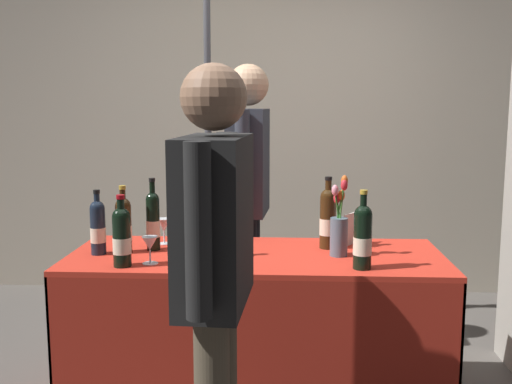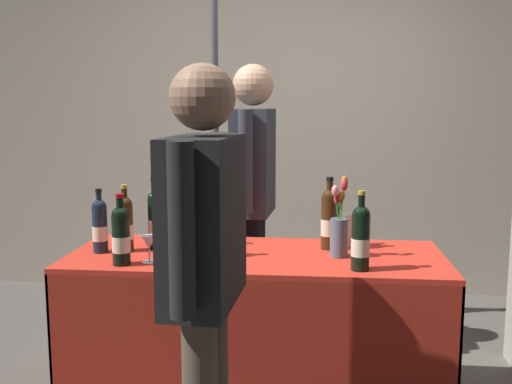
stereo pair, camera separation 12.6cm
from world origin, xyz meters
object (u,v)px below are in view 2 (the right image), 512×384
booth_signpost (215,110)px  wine_glass_mid (166,225)px  flower_vase (339,229)px  featured_wine_bottle (125,223)px  taster_foreground_right (205,255)px  display_bottle_0 (100,225)px  vendor_presenter (253,184)px  wine_glass_near_vendor (149,243)px  tasting_table (256,301)px

booth_signpost → wine_glass_mid: bearing=-99.5°
flower_vase → booth_signpost: bearing=127.3°
featured_wine_bottle → wine_glass_mid: 0.25m
taster_foreground_right → wine_glass_mid: bearing=24.4°
display_bottle_0 → taster_foreground_right: bearing=-49.7°
vendor_presenter → booth_signpost: bearing=-137.2°
featured_wine_bottle → vendor_presenter: bearing=48.2°
wine_glass_near_vendor → tasting_table: bearing=23.6°
booth_signpost → tasting_table: bearing=-69.9°
wine_glass_mid → flower_vase: bearing=-12.8°
tasting_table → wine_glass_mid: (-0.48, 0.18, 0.33)m
wine_glass_mid → flower_vase: (0.88, -0.20, 0.04)m
wine_glass_near_vendor → booth_signpost: size_ratio=0.05×
featured_wine_bottle → taster_foreground_right: (0.54, -0.81, 0.06)m
wine_glass_mid → vendor_presenter: (0.41, 0.44, 0.16)m
tasting_table → booth_signpost: (-0.35, 0.96, 0.92)m
tasting_table → taster_foreground_right: bearing=-96.7°
flower_vase → vendor_presenter: (-0.47, 0.64, 0.12)m
tasting_table → vendor_presenter: size_ratio=1.05×
wine_glass_near_vendor → vendor_presenter: size_ratio=0.07×
taster_foreground_right → tasting_table: bearing=-3.5°
taster_foreground_right → booth_signpost: booth_signpost is taller
display_bottle_0 → featured_wine_bottle: bearing=17.9°
booth_signpost → vendor_presenter: bearing=-51.1°
vendor_presenter → booth_signpost: 0.61m
wine_glass_mid → flower_vase: flower_vase is taller
tasting_table → display_bottle_0: bearing=-176.5°
wine_glass_mid → taster_foreground_right: 1.08m
tasting_table → booth_signpost: size_ratio=0.77×
wine_glass_near_vendor → flower_vase: (0.86, 0.19, 0.04)m
display_bottle_0 → wine_glass_mid: bearing=39.8°
wine_glass_near_vendor → featured_wine_bottle: bearing=131.3°
display_bottle_0 → booth_signpost: 1.21m
display_bottle_0 → flower_vase: flower_vase is taller
display_bottle_0 → wine_glass_mid: (0.27, 0.23, -0.04)m
wine_glass_near_vendor → flower_vase: 0.88m
flower_vase → booth_signpost: booth_signpost is taller
flower_vase → taster_foreground_right: (-0.49, -0.80, 0.07)m
wine_glass_mid → display_bottle_0: bearing=-140.2°
featured_wine_bottle → wine_glass_mid: featured_wine_bottle is taller
wine_glass_near_vendor → flower_vase: bearing=12.1°
flower_vase → tasting_table: bearing=177.2°
booth_signpost → featured_wine_bottle: bearing=-106.5°
display_bottle_0 → taster_foreground_right: taster_foreground_right is taller
display_bottle_0 → wine_glass_near_vendor: (0.29, -0.16, -0.04)m
flower_vase → booth_signpost: size_ratio=0.17×
flower_vase → wine_glass_mid: bearing=167.2°
display_bottle_0 → wine_glass_mid: display_bottle_0 is taller
tasting_table → wine_glass_near_vendor: 0.61m
featured_wine_bottle → flower_vase: flower_vase is taller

